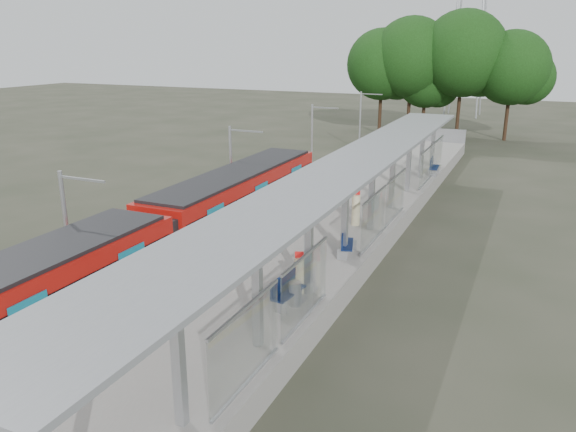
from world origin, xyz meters
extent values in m
cube|color=#59544C|center=(-4.50, 20.00, 0.12)|extent=(3.00, 70.00, 0.24)
cube|color=gray|center=(0.00, 20.00, 0.50)|extent=(6.00, 50.00, 1.00)
cube|color=yellow|center=(-2.55, 20.00, 1.01)|extent=(0.60, 50.00, 0.02)
cube|color=#9EA0A5|center=(0.00, 44.95, 1.60)|extent=(6.00, 0.10, 1.20)
cube|color=black|center=(-4.50, 2.39, 0.65)|extent=(2.50, 13.50, 0.70)
cube|color=#0D6A88|center=(-3.14, 2.39, 2.10)|extent=(0.04, 1.30, 2.00)
cube|color=black|center=(-4.50, 16.49, 0.65)|extent=(2.50, 13.50, 0.70)
cube|color=#AF120C|center=(-4.50, 16.49, 2.25)|extent=(2.65, 13.50, 2.50)
cube|color=black|center=(-4.50, 16.49, 2.30)|extent=(2.72, 12.96, 1.20)
cube|color=black|center=(-4.50, 16.49, 3.55)|extent=(2.40, 12.82, 0.15)
cube|color=#0D6A88|center=(-3.14, 16.49, 2.10)|extent=(0.04, 1.30, 2.00)
cylinder|color=black|center=(-4.50, 11.76, 0.35)|extent=(2.20, 0.70, 0.70)
cube|color=black|center=(-4.50, 9.44, 2.00)|extent=(2.30, 0.80, 2.40)
cube|color=#9EA0A5|center=(2.00, 2.00, 2.75)|extent=(0.25, 0.25, 3.50)
cube|color=#9EA0A5|center=(2.00, 6.00, 2.75)|extent=(0.25, 0.25, 3.50)
cube|color=#9EA0A5|center=(2.00, 10.00, 2.75)|extent=(0.25, 0.25, 3.50)
cube|color=#9EA0A5|center=(2.00, 14.00, 2.75)|extent=(0.25, 0.25, 3.50)
cube|color=#9EA0A5|center=(2.00, 18.00, 2.75)|extent=(0.25, 0.25, 3.50)
cube|color=#9EA0A5|center=(2.00, 22.00, 2.75)|extent=(0.25, 0.25, 3.50)
cube|color=#9EA0A5|center=(2.00, 26.00, 2.75)|extent=(0.25, 0.25, 3.50)
cube|color=#9EA0A5|center=(2.00, 30.00, 2.75)|extent=(0.25, 0.25, 3.50)
cube|color=#9EA0A5|center=(2.00, 34.00, 2.75)|extent=(0.25, 0.25, 3.50)
cube|color=gray|center=(1.60, 16.00, 4.58)|extent=(3.20, 38.00, 0.16)
cylinder|color=#9EA0A5|center=(0.05, 16.00, 4.50)|extent=(0.24, 38.00, 0.24)
cube|color=silver|center=(2.70, 4.00, 2.20)|extent=(0.05, 3.70, 2.20)
cube|color=silver|center=(2.70, 8.00, 2.20)|extent=(0.05, 3.70, 2.20)
cube|color=silver|center=(2.70, 16.00, 2.20)|extent=(0.05, 3.70, 2.20)
cube|color=silver|center=(2.70, 20.00, 2.20)|extent=(0.05, 3.70, 2.20)
cube|color=silver|center=(2.70, 28.00, 2.20)|extent=(0.05, 3.70, 2.20)
cube|color=silver|center=(2.70, 32.00, 2.20)|extent=(0.05, 3.70, 2.20)
cylinder|color=#382316|center=(-7.21, 53.33, 2.48)|extent=(0.36, 0.36, 4.95)
sphere|color=#194B15|center=(-7.21, 53.33, 7.43)|extent=(7.53, 7.53, 7.53)
cylinder|color=#382316|center=(-4.07, 53.31, 2.73)|extent=(0.36, 0.36, 5.47)
sphere|color=#194B15|center=(-4.07, 53.31, 8.20)|extent=(8.31, 8.31, 8.31)
cylinder|color=#382316|center=(-2.62, 54.07, 2.01)|extent=(0.36, 0.36, 4.01)
sphere|color=#194B15|center=(-2.62, 54.07, 6.02)|extent=(6.10, 6.10, 6.10)
cylinder|color=#382316|center=(1.02, 53.70, 2.87)|extent=(0.36, 0.36, 5.73)
sphere|color=#194B15|center=(1.02, 53.70, 8.60)|extent=(8.71, 8.71, 8.71)
cylinder|color=#382316|center=(5.75, 54.37, 2.42)|extent=(0.36, 0.36, 4.85)
sphere|color=#194B15|center=(5.75, 54.37, 7.27)|extent=(7.37, 7.37, 7.37)
cylinder|color=#9EA0A5|center=(-6.30, 7.00, 2.70)|extent=(0.16, 0.16, 5.40)
cube|color=#9EA0A5|center=(-5.30, 7.00, 5.20)|extent=(2.00, 0.08, 0.08)
cylinder|color=#9EA0A5|center=(-6.30, 19.00, 2.70)|extent=(0.16, 0.16, 5.40)
cube|color=#9EA0A5|center=(-5.30, 19.00, 5.20)|extent=(2.00, 0.08, 0.08)
cylinder|color=#9EA0A5|center=(-6.30, 31.00, 2.70)|extent=(0.16, 0.16, 5.40)
cube|color=#9EA0A5|center=(-5.30, 31.00, 5.20)|extent=(2.00, 0.08, 0.08)
cylinder|color=#9EA0A5|center=(-6.30, 43.00, 2.70)|extent=(0.16, 0.16, 5.40)
cube|color=#9EA0A5|center=(-5.30, 43.00, 5.20)|extent=(2.00, 0.08, 0.08)
cube|color=#0F204F|center=(1.77, 8.78, 1.49)|extent=(0.66, 1.67, 0.06)
cube|color=#0F204F|center=(1.55, 8.78, 1.81)|extent=(0.24, 1.62, 0.60)
cube|color=#9EA0A5|center=(1.77, 8.13, 1.24)|extent=(0.44, 0.11, 0.48)
cube|color=#9EA0A5|center=(1.77, 9.43, 1.24)|extent=(0.44, 0.11, 0.48)
cube|color=#0F204F|center=(2.07, 14.24, 1.48)|extent=(0.91, 1.66, 0.06)
cube|color=#0F204F|center=(1.85, 14.24, 1.80)|extent=(0.52, 1.55, 0.58)
cube|color=#9EA0A5|center=(2.07, 13.60, 1.23)|extent=(0.43, 0.18, 0.47)
cube|color=#9EA0A5|center=(2.07, 14.87, 1.23)|extent=(0.43, 0.18, 0.47)
cube|color=#0F204F|center=(2.70, 31.23, 1.50)|extent=(0.63, 1.71, 0.07)
cube|color=#0F204F|center=(2.48, 31.23, 1.84)|extent=(0.20, 1.68, 0.61)
cube|color=#9EA0A5|center=(2.70, 30.56, 1.25)|extent=(0.45, 0.10, 0.49)
cube|color=#9EA0A5|center=(2.70, 31.90, 1.25)|extent=(0.45, 0.10, 0.49)
cylinder|color=beige|center=(1.68, 9.88, 1.68)|extent=(0.36, 0.36, 1.35)
cube|color=red|center=(1.68, 9.88, 2.49)|extent=(0.31, 0.17, 0.23)
cylinder|color=beige|center=(1.14, 18.33, 1.78)|extent=(0.41, 0.41, 1.55)
cube|color=red|center=(1.14, 18.33, 2.71)|extent=(0.36, 0.08, 0.26)
cylinder|color=#9EA0A5|center=(1.94, 8.90, 1.43)|extent=(0.52, 0.52, 0.87)
camera|label=1|loc=(8.97, -7.34, 9.76)|focal=35.00mm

